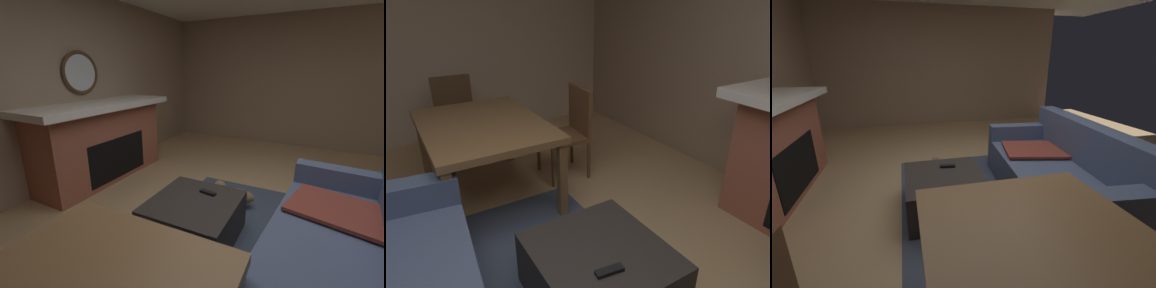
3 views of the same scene
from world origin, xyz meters
TOP-DOWN VIEW (x-y plane):
  - wall_right_window_side at (3.50, 0.00)m, footprint 0.12×5.63m
  - ottoman_coffee_table at (0.18, -0.45)m, footprint 0.80×0.76m
  - tv_remote at (0.01, -0.39)m, footprint 0.07×0.17m
  - dining_table at (1.74, -0.25)m, footprint 1.41×1.02m
  - dining_chair_east at (2.84, -0.25)m, footprint 0.44×0.44m
  - dining_chair_south at (1.74, -1.15)m, footprint 0.47×0.47m

SIDE VIEW (x-z plane):
  - ottoman_coffee_table at x=0.18m, z-range 0.00..0.39m
  - tv_remote at x=0.01m, z-range 0.39..0.42m
  - dining_chair_east at x=2.84m, z-range 0.06..0.99m
  - dining_chair_south at x=1.74m, z-range 0.06..0.99m
  - dining_table at x=1.74m, z-range 0.29..1.03m
  - wall_right_window_side at x=3.50m, z-range 0.00..2.56m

